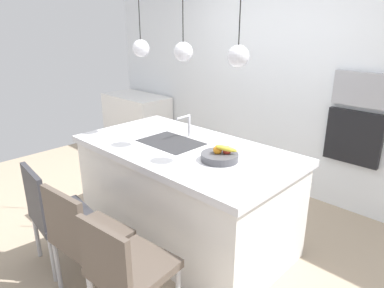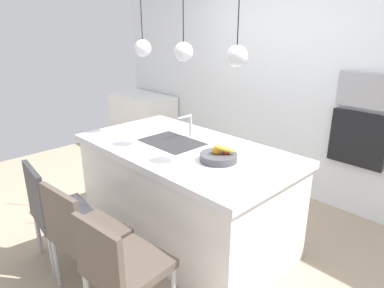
{
  "view_description": "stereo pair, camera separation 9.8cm",
  "coord_description": "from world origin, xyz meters",
  "px_view_note": "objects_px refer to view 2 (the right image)",
  "views": [
    {
      "loc": [
        2.07,
        -2.03,
        1.98
      ],
      "look_at": [
        0.1,
        0.0,
        0.98
      ],
      "focal_mm": 32.32,
      "sensor_mm": 36.0,
      "label": 1
    },
    {
      "loc": [
        2.14,
        -1.96,
        1.98
      ],
      "look_at": [
        0.1,
        0.0,
        0.98
      ],
      "focal_mm": 32.32,
      "sensor_mm": 36.0,
      "label": 2
    }
  ],
  "objects_px": {
    "fruit_bowl": "(219,156)",
    "microwave": "(366,90)",
    "oven": "(358,139)",
    "chair_near": "(54,209)",
    "chair_far": "(120,266)",
    "chair_middle": "(82,232)"
  },
  "relations": [
    {
      "from": "oven",
      "to": "chair_middle",
      "type": "distance_m",
      "value": 2.79
    },
    {
      "from": "chair_near",
      "to": "chair_far",
      "type": "distance_m",
      "value": 1.0
    },
    {
      "from": "microwave",
      "to": "oven",
      "type": "height_order",
      "value": "microwave"
    },
    {
      "from": "chair_far",
      "to": "oven",
      "type": "bearing_deg",
      "value": 81.26
    },
    {
      "from": "fruit_bowl",
      "to": "oven",
      "type": "xyz_separation_m",
      "value": [
        0.47,
        1.61,
        -0.12
      ]
    },
    {
      "from": "fruit_bowl",
      "to": "chair_near",
      "type": "distance_m",
      "value": 1.45
    },
    {
      "from": "fruit_bowl",
      "to": "microwave",
      "type": "height_order",
      "value": "microwave"
    },
    {
      "from": "oven",
      "to": "chair_far",
      "type": "xyz_separation_m",
      "value": [
        -0.4,
        -2.61,
        -0.34
      ]
    },
    {
      "from": "oven",
      "to": "chair_near",
      "type": "height_order",
      "value": "oven"
    },
    {
      "from": "microwave",
      "to": "chair_middle",
      "type": "height_order",
      "value": "microwave"
    },
    {
      "from": "fruit_bowl",
      "to": "microwave",
      "type": "relative_size",
      "value": 0.56
    },
    {
      "from": "fruit_bowl",
      "to": "oven",
      "type": "relative_size",
      "value": 0.54
    },
    {
      "from": "fruit_bowl",
      "to": "chair_far",
      "type": "height_order",
      "value": "fruit_bowl"
    },
    {
      "from": "microwave",
      "to": "chair_near",
      "type": "bearing_deg",
      "value": -118.27
    },
    {
      "from": "microwave",
      "to": "chair_middle",
      "type": "xyz_separation_m",
      "value": [
        -0.91,
        -2.61,
        -0.83
      ]
    },
    {
      "from": "oven",
      "to": "chair_far",
      "type": "distance_m",
      "value": 2.66
    },
    {
      "from": "oven",
      "to": "chair_middle",
      "type": "bearing_deg",
      "value": -109.26
    },
    {
      "from": "chair_near",
      "to": "chair_middle",
      "type": "xyz_separation_m",
      "value": [
        0.49,
        0.0,
        0.01
      ]
    },
    {
      "from": "microwave",
      "to": "oven",
      "type": "distance_m",
      "value": 0.5
    },
    {
      "from": "oven",
      "to": "chair_far",
      "type": "bearing_deg",
      "value": -98.74
    },
    {
      "from": "fruit_bowl",
      "to": "microwave",
      "type": "xyz_separation_m",
      "value": [
        0.47,
        1.61,
        0.38
      ]
    },
    {
      "from": "microwave",
      "to": "chair_far",
      "type": "height_order",
      "value": "microwave"
    }
  ]
}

